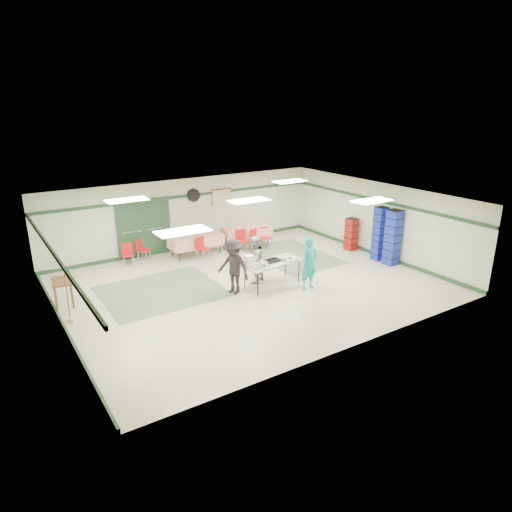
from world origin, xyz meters
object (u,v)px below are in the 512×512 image
chair_loose_b (128,252)px  crate_stack_blue_b (393,238)px  chair_a (255,237)px  chair_b (241,238)px  volunteer_teal (309,263)px  dining_table_a (247,232)px  volunteer_grey (254,259)px  crate_stack_red (351,234)px  chair_c (265,235)px  printer_table (62,284)px  office_printer (52,262)px  chair_loose_a (142,248)px  broom (67,297)px  chair_d (201,246)px  crate_stack_blue_a (379,234)px  serving_table (272,263)px  dining_table_b (196,241)px  volunteer_dark (233,266)px

chair_loose_b → crate_stack_blue_b: 9.17m
chair_a → chair_b: 0.62m
volunteer_teal → dining_table_a: 4.77m
volunteer_grey → chair_loose_b: volunteer_grey is taller
volunteer_grey → dining_table_a: bearing=-143.6°
crate_stack_red → chair_c: bearing=141.8°
printer_table → office_printer: size_ratio=2.00×
chair_b → chair_loose_a: (-3.52, 1.03, -0.03)m
chair_a → broom: size_ratio=0.61×
chair_d → crate_stack_red: size_ratio=0.68×
crate_stack_blue_a → crate_stack_blue_b: 0.60m
crate_stack_red → broom: (-10.38, -0.43, 0.07)m
volunteer_grey → crate_stack_blue_b: 5.05m
crate_stack_red → volunteer_teal: bearing=-150.9°
chair_d → dining_table_a: bearing=-2.3°
chair_d → broom: size_ratio=0.64×
chair_d → chair_loose_b: chair_d is taller
serving_table → chair_d: chair_d is taller
chair_d → crate_stack_blue_b: (5.34, -4.02, 0.46)m
volunteer_grey → volunteer_teal: bearing=104.6°
volunteer_grey → dining_table_b: volunteer_grey is taller
volunteer_teal → chair_c: volunteer_teal is taller
chair_b → chair_d: bearing=-164.1°
chair_a → chair_d: 2.29m
crate_stack_blue_a → broom: (-10.38, 0.96, -0.29)m
serving_table → dining_table_a: size_ratio=1.01×
crate_stack_red → broom: 10.39m
dining_table_a → volunteer_grey: bearing=-108.5°
chair_b → crate_stack_blue_a: crate_stack_blue_a is taller
dining_table_a → volunteer_dark: bearing=-116.9°
chair_a → crate_stack_red: bearing=-51.5°
chair_c → chair_loose_a: size_ratio=0.99×
dining_table_a → printer_table: (-7.22, -1.91, 0.06)m
dining_table_b → chair_loose_a: (-1.90, 0.46, -0.07)m
volunteer_dark → crate_stack_blue_b: crate_stack_blue_b is taller
volunteer_dark → chair_a: 4.26m
chair_b → volunteer_dark: bearing=-108.8°
chair_loose_b → volunteer_dark: bearing=-51.5°
dining_table_a → broom: broom is taller
volunteer_grey → chair_loose_b: (-2.86, 3.66, -0.27)m
broom → crate_stack_blue_a: bearing=-15.9°
dining_table_b → chair_d: size_ratio=2.31×
volunteer_grey → chair_b: (1.22, 2.81, -0.23)m
dining_table_b → chair_loose_b: chair_loose_b is taller
chair_loose_a → crate_stack_blue_a: crate_stack_blue_a is taller
office_printer → volunteer_grey: bearing=-15.6°
serving_table → chair_d: (-0.78, 3.32, -0.20)m
serving_table → volunteer_dark: volunteer_dark is taller
chair_a → chair_d: bearing=162.0°
volunteer_grey → volunteer_dark: 1.04m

